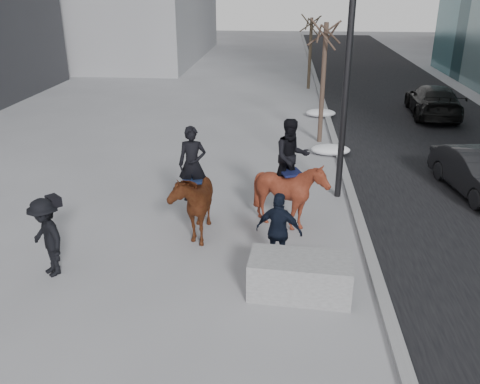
# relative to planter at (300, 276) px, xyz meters

# --- Properties ---
(ground) EXTENTS (120.00, 120.00, 0.00)m
(ground) POSITION_rel_planter_xyz_m (-1.35, 0.47, -0.41)
(ground) COLOR gray
(ground) RESTS_ON ground
(road) EXTENTS (8.00, 90.00, 0.01)m
(road) POSITION_rel_planter_xyz_m (5.65, 10.47, -0.40)
(road) COLOR black
(road) RESTS_ON ground
(curb) EXTENTS (0.25, 90.00, 0.12)m
(curb) POSITION_rel_planter_xyz_m (1.65, 10.47, -0.35)
(curb) COLOR gray
(curb) RESTS_ON ground
(planter) EXTENTS (2.10, 1.17, 0.81)m
(planter) POSITION_rel_planter_xyz_m (0.00, 0.00, 0.00)
(planter) COLOR #98989A
(planter) RESTS_ON ground
(car_near) EXTENTS (2.00, 4.10, 1.30)m
(car_near) POSITION_rel_planter_xyz_m (5.39, 5.77, 0.24)
(car_near) COLOR black
(car_near) RESTS_ON ground
(car_far) EXTENTS (2.43, 5.16, 1.45)m
(car_far) POSITION_rel_planter_xyz_m (6.59, 15.46, 0.32)
(car_far) COLOR black
(car_far) RESTS_ON ground
(tree_near) EXTENTS (1.20, 1.20, 5.02)m
(tree_near) POSITION_rel_planter_xyz_m (1.05, 10.80, 2.10)
(tree_near) COLOR #3C2C23
(tree_near) RESTS_ON ground
(tree_far) EXTENTS (1.20, 1.20, 4.47)m
(tree_far) POSITION_rel_planter_xyz_m (1.05, 21.74, 1.83)
(tree_far) COLOR #33241E
(tree_far) RESTS_ON ground
(mounted_left) EXTENTS (1.10, 2.16, 2.72)m
(mounted_left) POSITION_rel_planter_xyz_m (-2.59, 2.52, 0.60)
(mounted_left) COLOR #4B1C0F
(mounted_left) RESTS_ON ground
(mounted_right) EXTENTS (1.95, 2.07, 2.82)m
(mounted_right) POSITION_rel_planter_xyz_m (-0.19, 3.07, 0.73)
(mounted_right) COLOR #511D10
(mounted_right) RESTS_ON ground
(feeder) EXTENTS (1.10, 0.98, 1.75)m
(feeder) POSITION_rel_planter_xyz_m (-0.44, 1.04, 0.47)
(feeder) COLOR black
(feeder) RESTS_ON ground
(camera_crew) EXTENTS (1.28, 1.24, 1.75)m
(camera_crew) POSITION_rel_planter_xyz_m (-5.33, 0.33, 0.48)
(camera_crew) COLOR black
(camera_crew) RESTS_ON ground
(lamppost) EXTENTS (0.25, 0.97, 9.09)m
(lamppost) POSITION_rel_planter_xyz_m (1.25, 5.17, 4.59)
(lamppost) COLOR black
(lamppost) RESTS_ON ground
(snow_piles) EXTENTS (1.44, 6.59, 0.36)m
(snow_piles) POSITION_rel_planter_xyz_m (1.35, 11.92, -0.23)
(snow_piles) COLOR silver
(snow_piles) RESTS_ON ground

